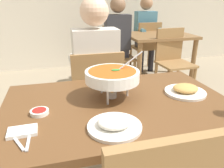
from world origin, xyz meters
TOP-DOWN VIEW (x-y plane):
  - dining_table_main at (0.00, 0.00)m, footprint 1.23×0.80m
  - chair_diner_main at (-0.00, 0.69)m, footprint 0.44×0.44m
  - diner_main at (0.00, 0.72)m, footprint 0.40×0.45m
  - curry_bowl at (-0.02, 0.07)m, footprint 0.33×0.30m
  - rice_plate at (-0.09, -0.24)m, footprint 0.24×0.24m
  - appetizer_plate at (0.42, 0.02)m, footprint 0.24×0.24m
  - sauce_dish at (-0.41, -0.03)m, footprint 0.09×0.09m
  - napkin_folded at (-0.48, -0.18)m, footprint 0.12×0.08m
  - fork_utensil at (-0.50, -0.23)m, footprint 0.09×0.16m
  - spoon_utensil at (-0.45, -0.23)m, footprint 0.02×0.17m
  - dining_table_far at (1.27, 2.14)m, footprint 1.00×0.80m
  - chair_bg_left at (1.29, 2.64)m, footprint 0.45×0.45m
  - chair_bg_middle at (0.62, 2.20)m, footprint 0.44×0.44m
  - chair_bg_right at (0.76, 2.68)m, footprint 0.49×0.49m
  - chair_bg_corner at (1.28, 1.67)m, footprint 0.47×0.47m
  - patron_bg_left at (1.30, 2.72)m, footprint 0.40×0.45m
  - patron_bg_middle at (0.60, 2.15)m, footprint 0.40×0.45m

SIDE VIEW (x-z plane):
  - chair_diner_main at x=0.00m, z-range 0.06..0.96m
  - chair_bg_left at x=1.29m, z-range 0.06..0.96m
  - chair_bg_middle at x=0.62m, z-range 0.06..0.96m
  - chair_bg_right at x=0.76m, z-range 0.06..0.96m
  - chair_bg_corner at x=1.28m, z-range 0.06..0.96m
  - dining_table_far at x=1.27m, z-range 0.24..1.01m
  - dining_table_main at x=0.00m, z-range 0.26..1.02m
  - diner_main at x=0.00m, z-range 0.09..1.40m
  - patron_bg_left at x=1.30m, z-range 0.09..1.40m
  - patron_bg_middle at x=0.60m, z-range 0.09..1.40m
  - fork_utensil at x=-0.50m, z-range 0.76..0.77m
  - spoon_utensil at x=-0.45m, z-range 0.76..0.77m
  - napkin_folded at x=-0.48m, z-range 0.76..0.78m
  - sauce_dish at x=-0.41m, z-range 0.76..0.79m
  - rice_plate at x=-0.09m, z-range 0.76..0.81m
  - appetizer_plate at x=0.42m, z-range 0.76..0.81m
  - curry_bowl at x=-0.02m, z-range 0.76..1.02m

